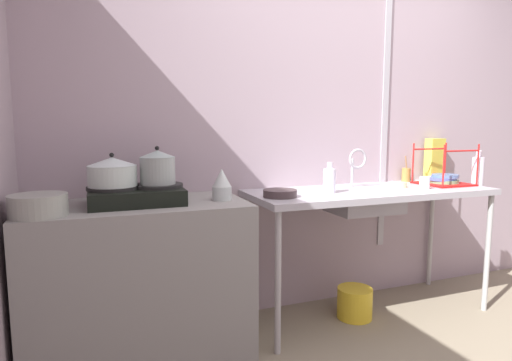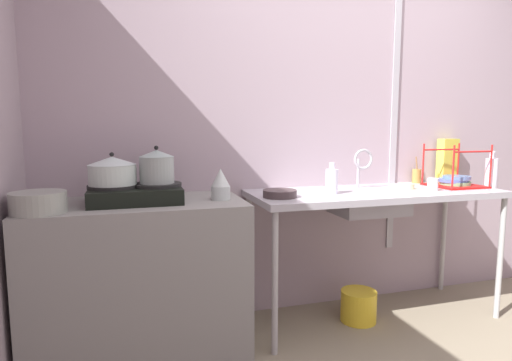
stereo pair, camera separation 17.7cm
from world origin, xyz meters
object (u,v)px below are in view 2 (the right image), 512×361
object	(u,v)px
percolator	(221,184)
sink_basin	(369,203)
pot_on_right_burner	(157,166)
cereal_box	(447,160)
bottle_by_rack	(491,172)
pot_beside_stove	(38,202)
faucet	(362,162)
bucket_on_floor	(358,306)
stove	(136,193)
frying_pan	(280,194)
small_bowl_on_drainboard	(406,186)
pot_on_left_burner	(112,171)
dish_rack	(455,181)
utensil_jar	(417,176)
bottle_by_sink	(332,181)
cup_by_rack	(433,184)

from	to	relation	value
percolator	sink_basin	size ratio (longest dim) A/B	0.39
pot_on_right_burner	cereal_box	world-z (taller)	cereal_box
sink_basin	bottle_by_rack	size ratio (longest dim) A/B	1.81
pot_beside_stove	faucet	distance (m)	1.94
pot_on_right_burner	bucket_on_floor	world-z (taller)	pot_on_right_burner
cereal_box	bucket_on_floor	size ratio (longest dim) A/B	1.40
stove	pot_beside_stove	world-z (taller)	same
percolator	frying_pan	world-z (taller)	percolator
pot_on_right_burner	percolator	size ratio (longest dim) A/B	1.17
small_bowl_on_drainboard	bottle_by_rack	world-z (taller)	bottle_by_rack
pot_on_left_burner	pot_beside_stove	distance (m)	0.40
pot_beside_stove	small_bowl_on_drainboard	distance (m)	2.20
pot_beside_stove	small_bowl_on_drainboard	bearing A→B (deg)	4.82
stove	pot_beside_stove	bearing A→B (deg)	-158.86
sink_basin	dish_rack	world-z (taller)	dish_rack
pot_on_left_burner	faucet	bearing A→B (deg)	4.03
utensil_jar	bucket_on_floor	distance (m)	1.07
pot_beside_stove	cereal_box	world-z (taller)	cereal_box
bottle_by_rack	bucket_on_floor	size ratio (longest dim) A/B	1.08
pot_on_right_burner	faucet	xyz separation A→B (m)	(1.35, 0.11, -0.01)
pot_beside_stove	frying_pan	world-z (taller)	pot_beside_stove
pot_on_right_burner	faucet	bearing A→B (deg)	4.72
cereal_box	bucket_on_floor	world-z (taller)	cereal_box
pot_on_right_burner	frying_pan	xyz separation A→B (m)	(0.70, -0.07, -0.17)
sink_basin	small_bowl_on_drainboard	bearing A→B (deg)	6.10
pot_on_left_burner	bucket_on_floor	world-z (taller)	pot_on_left_burner
pot_on_left_burner	cereal_box	xyz separation A→B (m)	(2.40, 0.25, -0.02)
pot_on_left_burner	bottle_by_sink	distance (m)	1.28
bottle_by_sink	percolator	bearing A→B (deg)	-179.63
frying_pan	cereal_box	world-z (taller)	cereal_box
bottle_by_rack	cereal_box	world-z (taller)	cereal_box
stove	faucet	distance (m)	1.48
percolator	utensil_jar	size ratio (longest dim) A/B	0.90
sink_basin	cup_by_rack	xyz separation A→B (m)	(0.41, -0.09, 0.11)
sink_basin	utensil_jar	xyz separation A→B (m)	(0.57, 0.27, 0.13)
bottle_by_sink	utensil_jar	bearing A→B (deg)	19.06
stove	bottle_by_rack	xyz separation A→B (m)	(2.35, -0.09, 0.06)
bottle_by_rack	dish_rack	bearing A→B (deg)	153.76
bottle_by_sink	small_bowl_on_drainboard	bearing A→B (deg)	5.35
cup_by_rack	bottle_by_sink	size ratio (longest dim) A/B	0.43
pot_beside_stove	small_bowl_on_drainboard	xyz separation A→B (m)	(2.20, 0.19, -0.03)
cup_by_rack	utensil_jar	bearing A→B (deg)	66.50
sink_basin	faucet	size ratio (longest dim) A/B	1.69
cereal_box	stove	bearing A→B (deg)	179.49
pot_beside_stove	dish_rack	distance (m)	2.60
stove	percolator	distance (m)	0.47
frying_pan	bucket_on_floor	xyz separation A→B (m)	(0.57, 0.04, -0.78)
pot_on_right_burner	bottle_by_rack	world-z (taller)	pot_on_right_burner
bottle_by_rack	utensil_jar	size ratio (longest dim) A/B	1.27
cup_by_rack	bucket_on_floor	bearing A→B (deg)	170.38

